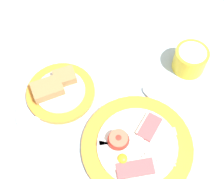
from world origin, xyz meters
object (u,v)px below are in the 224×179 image
Objects in this scene: breakfast_plate at (135,146)px; teaspoon_near_cup at (20,123)px; bread_plate at (59,90)px; sugar_cup at (190,59)px; teaspoon_by_saucer at (145,89)px; teaspoon_stray at (18,131)px.

breakfast_plate is 1.52× the size of teaspoon_near_cup.
teaspoon_near_cup is (-0.04, -0.12, -0.01)m from bread_plate.
sugar_cup is at bearing 39.99° from bread_plate.
teaspoon_by_saucer is 1.08× the size of teaspoon_near_cup.
sugar_cup reaches higher than bread_plate.
breakfast_plate is at bearing -55.50° from teaspoon_by_saucer.
bread_plate is 2.03× the size of sugar_cup.
teaspoon_stray is at bearing -102.65° from bread_plate.
bread_plate is at bearing -132.42° from teaspoon_by_saucer.
teaspoon_near_cup is at bearing -117.15° from teaspoon_by_saucer.
teaspoon_near_cup is (-0.31, -0.35, -0.03)m from sugar_cup.
teaspoon_stray is (-0.03, -0.14, -0.01)m from bread_plate.
sugar_cup is 0.48m from teaspoon_stray.
bread_plate reaches higher than teaspoon_by_saucer.
teaspoon_near_cup is 0.02m from teaspoon_stray.
teaspoon_by_saucer is 0.34m from teaspoon_stray.
teaspoon_near_cup is at bearing -108.48° from bread_plate.
breakfast_plate is 3.02× the size of sugar_cup.
teaspoon_stray is (-0.23, -0.25, 0.00)m from teaspoon_by_saucer.
teaspoon_near_cup is (-0.24, -0.23, 0.00)m from teaspoon_by_saucer.
bread_plate is (-0.24, 0.05, 0.00)m from breakfast_plate.
breakfast_plate is 0.28m from sugar_cup.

